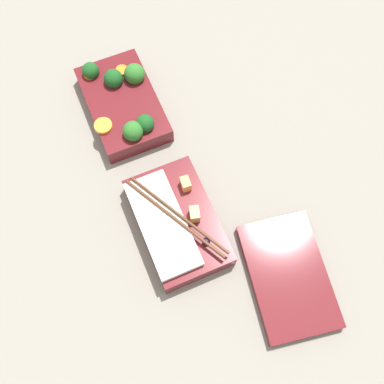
% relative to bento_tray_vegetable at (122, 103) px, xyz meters
% --- Properties ---
extents(ground_plane, '(3.00, 3.00, 0.00)m').
position_rel_bento_tray_vegetable_xyz_m(ground_plane, '(0.12, 0.00, -0.02)').
color(ground_plane, gray).
extents(bento_tray_vegetable, '(0.20, 0.13, 0.07)m').
position_rel_bento_tray_vegetable_xyz_m(bento_tray_vegetable, '(0.00, 0.00, 0.00)').
color(bento_tray_vegetable, maroon).
rests_on(bento_tray_vegetable, ground_plane).
extents(bento_tray_rice, '(0.20, 0.12, 0.06)m').
position_rel_bento_tray_vegetable_xyz_m(bento_tray_rice, '(0.26, 0.00, -0.00)').
color(bento_tray_rice, maroon).
rests_on(bento_tray_rice, ground_plane).
extents(bento_lid, '(0.21, 0.15, 0.02)m').
position_rel_bento_tray_vegetable_xyz_m(bento_lid, '(0.41, 0.14, -0.01)').
color(bento_lid, maroon).
rests_on(bento_lid, ground_plane).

